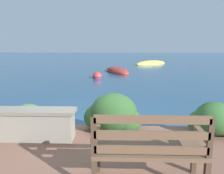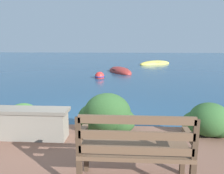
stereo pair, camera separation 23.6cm
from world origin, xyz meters
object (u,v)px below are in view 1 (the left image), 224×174
Objects in this scene: rowboat_nearest at (117,71)px; mooring_buoy at (97,77)px; park_bench at (149,147)px; rowboat_mid at (151,64)px.

rowboat_nearest is 2.71m from mooring_buoy.
rowboat_mid is at bearing 81.87° from park_bench.
park_bench reaches higher than mooring_buoy.
park_bench is 11.98m from rowboat_nearest.
rowboat_nearest is 6.42m from rowboat_mid.
rowboat_nearest is 5.44× the size of mooring_buoy.
park_bench reaches higher than rowboat_mid.
park_bench is 0.43× the size of rowboat_nearest.
park_bench is at bearing -132.34° from rowboat_mid.
mooring_buoy is at bearing 99.33° from park_bench.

